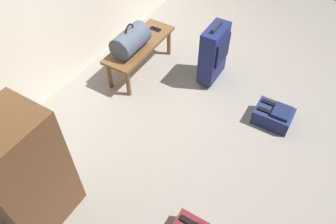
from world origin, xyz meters
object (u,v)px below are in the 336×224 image
object	(u,v)px
bench	(140,47)
backpack_navy	(273,115)
cell_phone	(155,29)
duffel_bag_slate	(131,41)
side_cabinet	(24,175)
suitcase_upright_navy	(214,53)

from	to	relation	value
bench	backpack_navy	xyz separation A→B (m)	(0.00, -1.66, -0.24)
cell_phone	backpack_navy	world-z (taller)	cell_phone
bench	cell_phone	distance (m)	0.34
duffel_bag_slate	side_cabinet	xyz separation A→B (m)	(-1.79, -0.32, 0.03)
bench	duffel_bag_slate	xyz separation A→B (m)	(-0.16, -0.00, 0.19)
side_cabinet	backpack_navy	bearing A→B (deg)	-34.45
bench	suitcase_upright_navy	world-z (taller)	suitcase_upright_navy
suitcase_upright_navy	side_cabinet	size ratio (longest dim) A/B	0.67
backpack_navy	suitcase_upright_navy	bearing A→B (deg)	71.52
bench	side_cabinet	bearing A→B (deg)	-170.60
duffel_bag_slate	cell_phone	bearing A→B (deg)	-0.71
bench	side_cabinet	world-z (taller)	side_cabinet
duffel_bag_slate	backpack_navy	distance (m)	1.72
backpack_navy	side_cabinet	xyz separation A→B (m)	(-1.95, 1.34, 0.46)
bench	backpack_navy	bearing A→B (deg)	-89.93
suitcase_upright_navy	duffel_bag_slate	bearing A→B (deg)	118.97
bench	backpack_navy	size ratio (longest dim) A/B	2.63
duffel_bag_slate	side_cabinet	distance (m)	1.82
suitcase_upright_navy	backpack_navy	xyz separation A→B (m)	(-0.29, -0.85, -0.28)
bench	side_cabinet	distance (m)	1.99
bench	backpack_navy	distance (m)	1.68
cell_phone	duffel_bag_slate	bearing A→B (deg)	179.29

